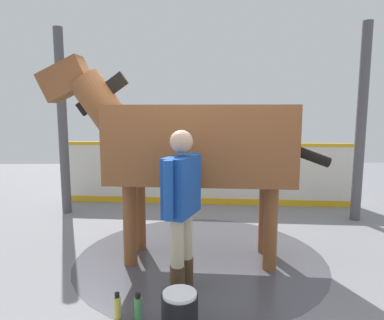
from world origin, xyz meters
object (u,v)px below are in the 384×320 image
at_px(handler, 182,202).
at_px(bottle_spray, 138,307).
at_px(horse, 191,143).
at_px(wash_bucket, 180,314).
at_px(bottle_shampoo, 117,307).

distance_m(handler, bottle_spray, 1.02).
height_order(horse, wash_bucket, horse).
bearing_deg(horse, handler, 88.80).
bearing_deg(bottle_spray, bottle_shampoo, -91.59).
xyz_separation_m(handler, bottle_shampoo, (0.44, -0.57, -0.83)).
xyz_separation_m(horse, bottle_shampoo, (1.29, -0.68, -1.33)).
bearing_deg(wash_bucket, horse, 175.37).
distance_m(wash_bucket, bottle_shampoo, 0.61).
bearing_deg(bottle_spray, wash_bucket, 58.00).
xyz_separation_m(wash_bucket, bottle_shampoo, (-0.24, -0.55, -0.07)).
relative_size(handler, wash_bucket, 4.47).
bearing_deg(handler, horse, 106.32).
bearing_deg(handler, bottle_spray, -107.58).
height_order(bottle_shampoo, bottle_spray, bottle_shampoo).
xyz_separation_m(horse, bottle_spray, (1.29, -0.49, -1.33)).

